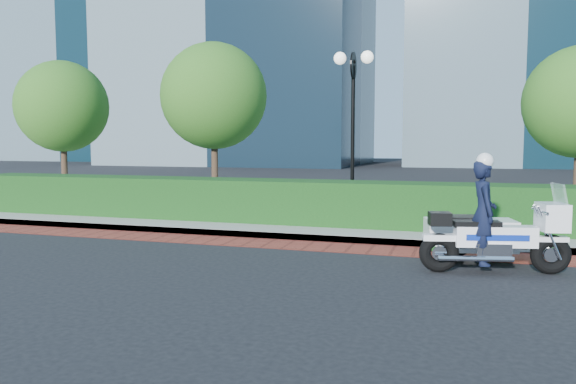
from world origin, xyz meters
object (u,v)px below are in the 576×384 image
(police_motorcycle, at_px, (483,229))
(tree_a, at_px, (62,107))
(lamppost, at_px, (353,107))
(tree_b, at_px, (214,96))

(police_motorcycle, bearing_deg, tree_a, 142.41)
(lamppost, distance_m, tree_a, 10.09)
(tree_a, xyz_separation_m, police_motorcycle, (13.08, -6.04, -2.57))
(tree_a, height_order, police_motorcycle, tree_a)
(lamppost, height_order, tree_a, tree_a)
(lamppost, bearing_deg, tree_b, 163.89)
(tree_a, height_order, tree_b, tree_b)
(tree_b, bearing_deg, tree_a, 180.00)
(tree_b, height_order, police_motorcycle, tree_b)
(police_motorcycle, bearing_deg, lamppost, 110.23)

